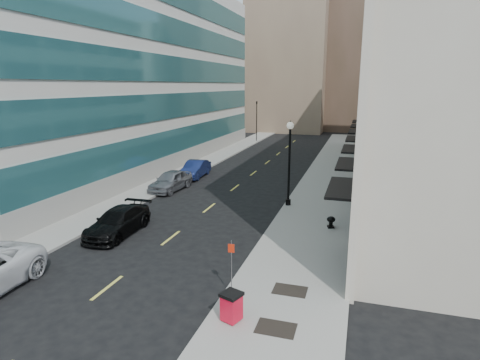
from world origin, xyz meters
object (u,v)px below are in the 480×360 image
Objects in this scene: urn_planter at (331,221)px; car_silver_sedan at (171,181)px; car_black_pickup at (118,222)px; car_blue_sedan at (195,169)px; traffic_signal at (257,104)px; sign_post at (231,259)px; lamppost at (289,156)px; trash_bin at (232,306)px.

car_silver_sedan is at bearing 157.21° from urn_planter.
car_black_pickup is 10.06m from car_silver_sedan.
car_black_pickup is at bearing -159.97° from urn_planter.
car_silver_sedan reaches higher than car_blue_sedan.
traffic_signal is 46.47m from sign_post.
lamppost is 8.68× the size of urn_planter.
traffic_signal reaches higher than car_blue_sedan.
sign_post reaches higher than urn_planter.
trash_bin is at bearing -52.85° from car_silver_sedan.
car_blue_sedan is (0.70, -25.26, -4.94)m from traffic_signal.
trash_bin is 2.27m from sign_post.
car_silver_sedan is 1.02× the size of car_blue_sedan.
car_black_pickup reaches higher than trash_bin.
lamppost is (8.50, 8.20, 2.95)m from car_black_pickup.
urn_planter is (3.30, 9.01, -1.04)m from sign_post.
car_black_pickup is at bearing 145.92° from sign_post.
traffic_signal reaches higher than lamppost.
lamppost is (10.80, -32.10, -2.03)m from traffic_signal.
traffic_signal is at bearing 95.57° from car_silver_sedan.
sign_post is 9.65m from urn_planter.
lamppost is at bearing 130.27° from urn_planter.
car_blue_sedan reaches higher than trash_bin.
car_silver_sedan is 19.81m from trash_bin.
sign_post reaches higher than car_blue_sedan.
car_blue_sedan is (0.00, 5.11, -0.04)m from car_silver_sedan.
car_silver_sedan is 4.35× the size of trash_bin.
car_black_pickup is 12.17m from lamppost.
lamppost is at bearing -37.13° from car_blue_sedan.
car_silver_sedan is 14.54m from urn_planter.
traffic_signal is 1.48× the size of car_blue_sedan.
sign_post is 3.24× the size of urn_planter.
traffic_signal is at bearing 124.13° from trash_bin.
traffic_signal reaches higher than car_black_pickup.
trash_bin is at bearing -66.68° from car_blue_sedan.
urn_planter is at bearing -41.72° from car_blue_sedan.
car_black_pickup is 1.09× the size of car_blue_sedan.
traffic_signal is 25.75m from car_blue_sedan.
car_silver_sedan is at bearing 170.25° from lamppost.
car_blue_sedan is 4.27× the size of trash_bin.
car_black_pickup is 7.38× the size of urn_planter.
urn_planter is (2.64, 11.00, -0.17)m from trash_bin.
urn_planter is (14.10, -36.00, -5.15)m from traffic_signal.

